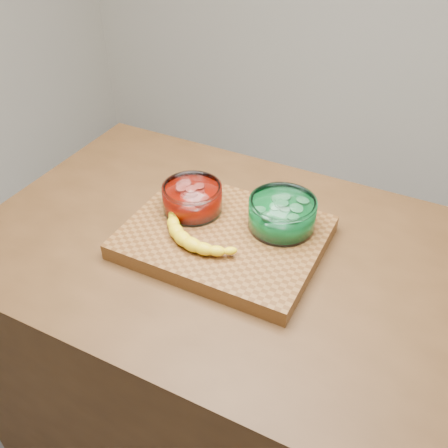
% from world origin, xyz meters
% --- Properties ---
extents(ground, '(3.50, 3.50, 0.00)m').
position_xyz_m(ground, '(0.00, 0.00, 0.00)').
color(ground, '#58585C').
rests_on(ground, ground).
extents(counter, '(1.20, 0.80, 0.90)m').
position_xyz_m(counter, '(0.00, 0.00, 0.45)').
color(counter, '#4C2F16').
rests_on(counter, ground).
extents(cutting_board, '(0.45, 0.35, 0.04)m').
position_xyz_m(cutting_board, '(0.00, 0.00, 0.92)').
color(cutting_board, brown).
rests_on(cutting_board, counter).
extents(bowl_red, '(0.14, 0.14, 0.07)m').
position_xyz_m(bowl_red, '(-0.11, 0.04, 0.97)').
color(bowl_red, white).
rests_on(bowl_red, cutting_board).
extents(bowl_green, '(0.16, 0.16, 0.07)m').
position_xyz_m(bowl_green, '(0.11, 0.08, 0.98)').
color(bowl_green, white).
rests_on(bowl_green, cutting_board).
extents(banana, '(0.24, 0.16, 0.04)m').
position_xyz_m(banana, '(-0.04, -0.04, 0.96)').
color(banana, yellow).
rests_on(banana, cutting_board).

